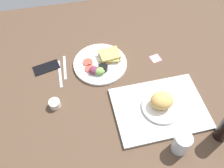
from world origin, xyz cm
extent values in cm
cube|color=#4C3828|center=(0.00, 0.00, -1.50)|extent=(190.00, 150.00, 3.00)
cube|color=#B2B2AD|center=(-18.62, 20.11, 0.80)|extent=(45.85, 34.16, 1.60)
cylinder|color=white|center=(-19.51, 20.11, 2.30)|extent=(19.75, 19.75, 1.40)
ellipsoid|color=tan|center=(-19.14, 19.42, 6.84)|extent=(11.25, 9.72, 7.67)
cylinder|color=white|center=(5.25, -14.44, 0.80)|extent=(30.12, 30.12, 1.60)
cube|color=tan|center=(-0.78, -17.15, 2.30)|extent=(11.04, 9.05, 1.40)
cube|color=#B2C66B|center=(-0.78, -17.15, 3.50)|extent=(12.70, 11.19, 1.00)
cube|color=tan|center=(-0.78, -17.15, 4.70)|extent=(12.02, 10.28, 1.40)
cylinder|color=#D14738|center=(12.02, -15.95, 2.00)|extent=(5.60, 5.60, 0.80)
cylinder|color=#D14738|center=(11.57, -11.13, 2.00)|extent=(5.60, 5.60, 0.80)
cylinder|color=black|center=(4.49, -9.17, 3.10)|extent=(5.20, 5.20, 3.00)
cylinder|color=#EFEACC|center=(4.49, -9.17, 4.20)|extent=(4.26, 4.26, 0.60)
ellipsoid|color=#729E4C|center=(6.75, -7.22, 3.40)|extent=(6.00, 4.80, 3.60)
ellipsoid|color=#6B2D47|center=(9.46, -8.42, 3.40)|extent=(6.00, 4.80, 3.60)
cylinder|color=silver|center=(-21.04, 41.39, 5.56)|extent=(7.50, 7.50, 11.12)
cylinder|color=silver|center=(32.19, 7.78, 2.00)|extent=(5.60, 5.60, 4.00)
cube|color=#B7B7BC|center=(25.25, -16.44, 0.25)|extent=(2.21, 17.05, 0.50)
cube|color=#B7B7BC|center=(28.25, -12.44, 0.25)|extent=(1.43, 19.00, 0.50)
cube|color=black|center=(35.39, -18.25, 0.40)|extent=(15.70, 10.41, 0.80)
cube|color=pink|center=(-27.09, -12.66, 0.06)|extent=(6.75, 6.75, 0.12)
camera|label=1|loc=(17.04, 76.07, 107.99)|focal=39.68mm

